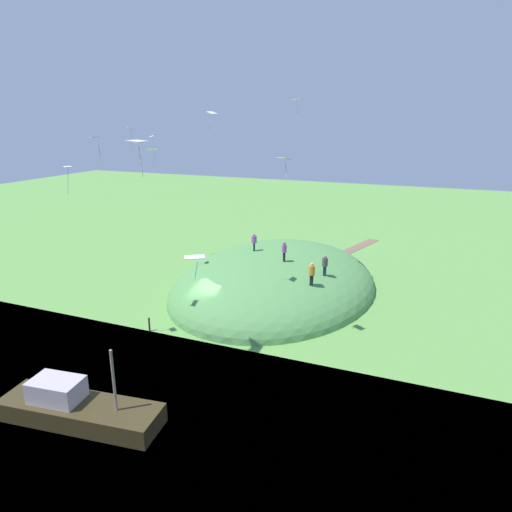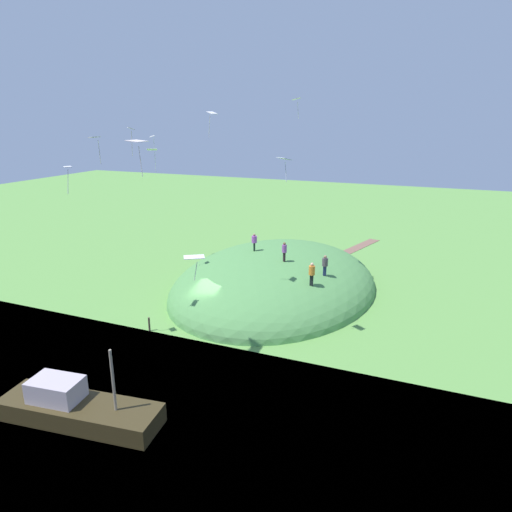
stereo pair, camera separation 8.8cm
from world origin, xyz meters
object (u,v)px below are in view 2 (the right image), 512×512
at_px(person_with_child, 254,240).
at_px(kite_6, 137,143).
at_px(person_walking_path, 312,271).
at_px(kite_7, 194,258).
at_px(kite_5, 284,160).
at_px(person_watching_kites, 284,249).
at_px(person_near_shore, 325,263).
at_px(kite_4, 296,100).
at_px(kite_1, 68,170).
at_px(mooring_post, 149,324).
at_px(boat_on_lake, 76,407).
at_px(kite_8, 95,140).
at_px(kite_2, 131,131).
at_px(kite_0, 212,115).
at_px(kite_9, 152,151).
at_px(kite_3, 152,137).

xyz_separation_m(person_with_child, kite_6, (-15.48, 0.48, 9.24)).
height_order(person_walking_path, kite_7, kite_7).
distance_m(kite_5, kite_7, 8.37).
bearing_deg(person_watching_kites, person_near_shore, 31.12).
height_order(person_watching_kites, kite_4, kite_4).
bearing_deg(kite_1, kite_5, -66.70).
height_order(person_with_child, person_near_shore, person_with_child).
height_order(person_watching_kites, mooring_post, person_watching_kites).
bearing_deg(boat_on_lake, kite_8, -68.57).
xyz_separation_m(kite_2, kite_4, (7.23, -11.21, 2.42)).
distance_m(kite_7, kite_8, 10.29).
height_order(kite_0, kite_9, kite_0).
xyz_separation_m(person_watching_kites, kite_5, (-7.25, -2.33, 8.00)).
height_order(kite_0, kite_5, kite_0).
height_order(kite_1, kite_3, kite_3).
bearing_deg(kite_7, person_near_shore, -21.49).
bearing_deg(kite_9, kite_0, -125.01).
distance_m(person_near_shore, kite_9, 18.19).
bearing_deg(kite_8, person_watching_kites, -39.56).
bearing_deg(person_near_shore, kite_7, 45.95).
bearing_deg(kite_7, kite_4, -3.67).
bearing_deg(kite_2, boat_on_lake, -155.69).
distance_m(person_walking_path, kite_8, 17.77).
bearing_deg(person_with_child, kite_6, 148.64).
xyz_separation_m(person_watching_kites, kite_9, (0.13, 12.56, 7.70)).
bearing_deg(kite_1, person_near_shore, -48.38).
xyz_separation_m(kite_1, kite_5, (5.35, -12.41, 0.58)).
bearing_deg(kite_8, kite_3, 22.12).
bearing_deg(kite_3, person_with_child, -100.76).
xyz_separation_m(person_walking_path, kite_5, (-4.57, 0.81, 8.68)).
distance_m(person_with_child, person_walking_path, 8.08).
bearing_deg(kite_9, person_walking_path, -100.15).
bearing_deg(kite_9, kite_3, 33.82).
height_order(kite_7, mooring_post, kite_7).
xyz_separation_m(kite_5, kite_6, (-6.34, 6.31, 1.22)).
bearing_deg(kite_4, kite_2, 122.84).
relative_size(kite_6, kite_8, 1.15).
height_order(kite_4, kite_7, kite_4).
bearing_deg(kite_0, person_with_child, 2.82).
bearing_deg(person_near_shore, kite_2, -8.58).
bearing_deg(kite_1, kite_9, 11.02).
xyz_separation_m(person_walking_path, kite_6, (-10.91, 7.12, 9.91)).
bearing_deg(kite_3, kite_5, -122.91).
height_order(kite_2, kite_8, kite_2).
height_order(kite_1, kite_9, kite_9).
xyz_separation_m(kite_5, kite_9, (7.38, 14.89, -0.30)).
distance_m(person_walking_path, kite_7, 11.46).
bearing_deg(kite_5, kite_8, 108.18).
bearing_deg(person_near_shore, person_with_child, -40.72).
distance_m(kite_1, kite_9, 12.96).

